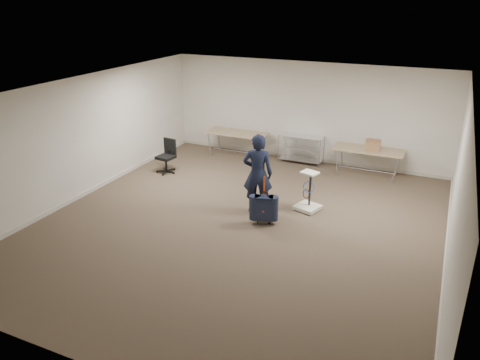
% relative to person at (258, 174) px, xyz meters
% --- Properties ---
extents(ground, '(9.00, 9.00, 0.00)m').
position_rel_person_xyz_m(ground, '(-0.10, -0.72, -0.89)').
color(ground, '#4B3B2D').
rests_on(ground, ground).
extents(room_shell, '(8.00, 9.00, 9.00)m').
position_rel_person_xyz_m(room_shell, '(-0.10, 0.67, -0.84)').
color(room_shell, beige).
rests_on(room_shell, ground).
extents(folding_table_left, '(1.80, 0.75, 0.73)m').
position_rel_person_xyz_m(folding_table_left, '(-2.00, 3.23, -0.21)').
color(folding_table_left, tan).
rests_on(folding_table_left, ground).
extents(folding_table_right, '(1.80, 0.75, 0.73)m').
position_rel_person_xyz_m(folding_table_right, '(1.80, 3.23, -0.21)').
color(folding_table_right, tan).
rests_on(folding_table_right, ground).
extents(wire_shelf, '(1.22, 0.47, 0.80)m').
position_rel_person_xyz_m(wire_shelf, '(-0.10, 3.48, -0.45)').
color(wire_shelf, silver).
rests_on(wire_shelf, ground).
extents(person, '(0.74, 0.59, 1.78)m').
position_rel_person_xyz_m(person, '(0.00, 0.00, 0.00)').
color(person, black).
rests_on(person, ground).
extents(suitcase, '(0.44, 0.33, 1.06)m').
position_rel_person_xyz_m(suitcase, '(0.36, -0.52, -0.53)').
color(suitcase, '#161C33').
rests_on(suitcase, ground).
extents(office_chair, '(0.55, 0.55, 0.90)m').
position_rel_person_xyz_m(office_chair, '(-3.15, 1.26, -0.62)').
color(office_chair, black).
rests_on(office_chair, ground).
extents(equipment_cart, '(0.62, 0.62, 0.90)m').
position_rel_person_xyz_m(equipment_cart, '(1.01, 0.53, -0.65)').
color(equipment_cart, beige).
rests_on(equipment_cart, ground).
extents(cardboard_box, '(0.39, 0.31, 0.28)m').
position_rel_person_xyz_m(cardboard_box, '(1.90, 3.17, -0.02)').
color(cardboard_box, olive).
rests_on(cardboard_box, folding_table_right).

